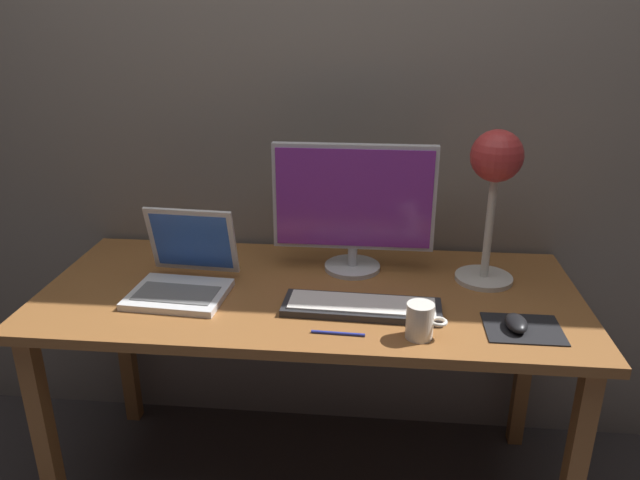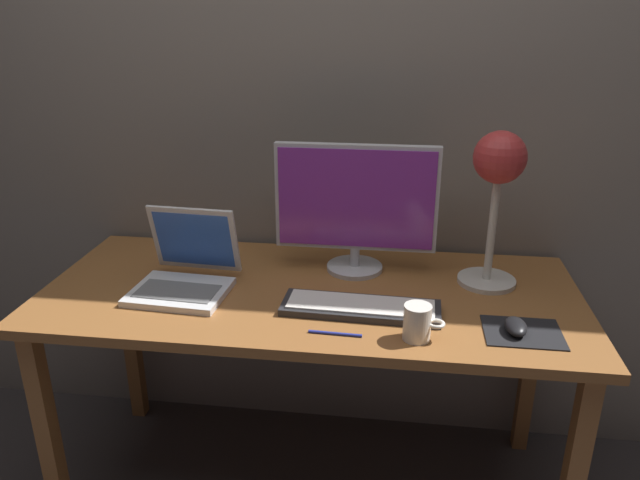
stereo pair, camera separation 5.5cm
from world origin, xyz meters
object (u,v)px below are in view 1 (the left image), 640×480
(desk_lamp, at_px, (495,174))
(mouse, at_px, (516,323))
(keyboard_main, at_px, (362,307))
(pen, at_px, (338,333))
(monitor, at_px, (354,204))
(laptop, at_px, (185,268))
(coffee_mug, at_px, (421,321))

(desk_lamp, relative_size, mouse, 4.88)
(desk_lamp, xyz_separation_m, mouse, (0.04, -0.30, -0.32))
(keyboard_main, bearing_deg, desk_lamp, 32.38)
(pen, bearing_deg, keyboard_main, 67.80)
(keyboard_main, xyz_separation_m, desk_lamp, (0.37, 0.23, 0.33))
(monitor, bearing_deg, mouse, -38.01)
(laptop, distance_m, coffee_mug, 0.72)
(laptop, bearing_deg, desk_lamp, 8.92)
(desk_lamp, distance_m, mouse, 0.44)
(keyboard_main, relative_size, mouse, 4.64)
(laptop, height_order, coffee_mug, laptop)
(desk_lamp, distance_m, pen, 0.66)
(keyboard_main, height_order, pen, keyboard_main)
(desk_lamp, bearing_deg, monitor, 173.69)
(monitor, bearing_deg, desk_lamp, -6.31)
(monitor, xyz_separation_m, mouse, (0.45, -0.35, -0.20))
(laptop, height_order, mouse, laptop)
(keyboard_main, distance_m, coffee_mug, 0.20)
(coffee_mug, bearing_deg, keyboard_main, 139.59)
(laptop, bearing_deg, monitor, 20.81)
(desk_lamp, bearing_deg, keyboard_main, -147.62)
(monitor, height_order, desk_lamp, desk_lamp)
(desk_lamp, xyz_separation_m, pen, (-0.43, -0.37, -0.34))
(laptop, xyz_separation_m, pen, (0.47, -0.23, -0.06))
(keyboard_main, height_order, coffee_mug, coffee_mug)
(pen, bearing_deg, monitor, 87.62)
(monitor, distance_m, mouse, 0.60)
(keyboard_main, height_order, desk_lamp, desk_lamp)
(keyboard_main, relative_size, pen, 3.18)
(keyboard_main, xyz_separation_m, mouse, (0.41, -0.07, 0.01))
(mouse, xyz_separation_m, pen, (-0.46, -0.07, -0.02))
(laptop, distance_m, mouse, 0.95)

